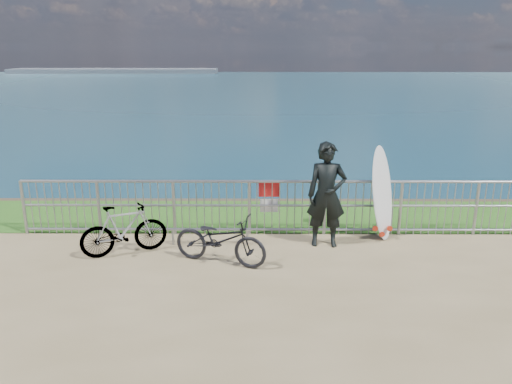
{
  "coord_description": "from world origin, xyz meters",
  "views": [
    {
      "loc": [
        -0.31,
        -7.82,
        3.63
      ],
      "look_at": [
        -0.37,
        1.2,
        1.0
      ],
      "focal_mm": 35.0,
      "sensor_mm": 36.0,
      "label": 1
    }
  ],
  "objects_px": {
    "bicycle_far": "(124,230)",
    "surfer": "(327,195)",
    "bicycle_near": "(220,239)",
    "surfboard": "(382,197)"
  },
  "relations": [
    {
      "from": "surfboard",
      "to": "bicycle_far",
      "type": "distance_m",
      "value": 4.91
    },
    {
      "from": "surfer",
      "to": "bicycle_far",
      "type": "bearing_deg",
      "value": -169.48
    },
    {
      "from": "surfboard",
      "to": "bicycle_near",
      "type": "height_order",
      "value": "surfboard"
    },
    {
      "from": "surfer",
      "to": "bicycle_near",
      "type": "distance_m",
      "value": 2.18
    },
    {
      "from": "surfer",
      "to": "bicycle_near",
      "type": "xyz_separation_m",
      "value": [
        -1.92,
        -0.86,
        -0.55
      ]
    },
    {
      "from": "surfer",
      "to": "bicycle_near",
      "type": "height_order",
      "value": "surfer"
    },
    {
      "from": "bicycle_far",
      "to": "surfer",
      "type": "bearing_deg",
      "value": -106.88
    },
    {
      "from": "surfboard",
      "to": "bicycle_far",
      "type": "bearing_deg",
      "value": -170.07
    },
    {
      "from": "bicycle_far",
      "to": "bicycle_near",
      "type": "bearing_deg",
      "value": -126.72
    },
    {
      "from": "surfboard",
      "to": "surfer",
      "type": "bearing_deg",
      "value": -161.18
    }
  ]
}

